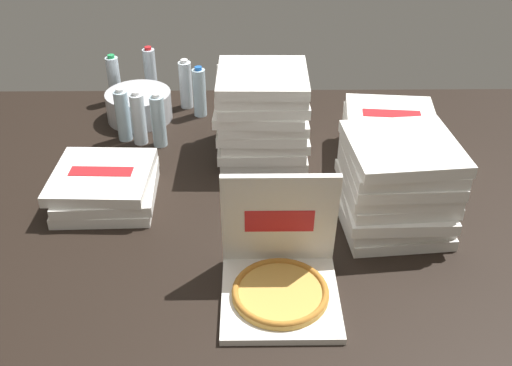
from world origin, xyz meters
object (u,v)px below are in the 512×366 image
pizza_stack_left_mid (262,114)px  water_bottle_3 (123,115)px  water_bottle_2 (150,71)px  water_bottle_0 (114,80)px  ice_bucket (139,106)px  water_bottle_1 (139,119)px  pizza_stack_center_near (390,136)px  pizza_stack_right_far (106,186)px  open_pizza_box (280,273)px  water_bottle_5 (186,85)px  pizza_stack_right_mid (396,184)px  water_bottle_4 (199,92)px  water_bottle_6 (158,121)px

pizza_stack_left_mid → water_bottle_3: pizza_stack_left_mid is taller
water_bottle_2 → water_bottle_0: bearing=-147.2°
ice_bucket → water_bottle_1: water_bottle_1 is taller
water_bottle_3 → pizza_stack_center_near: bearing=-8.7°
pizza_stack_right_far → water_bottle_0: bearing=97.9°
pizza_stack_left_mid → water_bottle_2: 0.84m
pizza_stack_right_far → water_bottle_2: (0.04, 0.98, 0.06)m
water_bottle_3 → open_pizza_box: bearing=-56.7°
pizza_stack_center_near → water_bottle_2: bearing=148.5°
open_pizza_box → water_bottle_0: size_ratio=1.55×
pizza_stack_center_near → water_bottle_5: water_bottle_5 is taller
pizza_stack_right_mid → water_bottle_0: (-1.19, 1.03, -0.05)m
water_bottle_1 → ice_bucket: bearing=99.3°
open_pizza_box → water_bottle_4: open_pizza_box is taller
ice_bucket → water_bottle_3: size_ratio=1.24×
pizza_stack_right_far → ice_bucket: ice_bucket is taller
pizza_stack_right_mid → pizza_stack_center_near: bearing=80.8°
water_bottle_0 → water_bottle_4: same height
pizza_stack_left_mid → water_bottle_3: size_ratio=1.59×
water_bottle_4 → pizza_stack_center_near: bearing=-26.5°
pizza_stack_center_near → water_bottle_0: water_bottle_0 is taller
water_bottle_2 → water_bottle_1: bearing=-87.8°
pizza_stack_right_far → water_bottle_2: 0.98m
pizza_stack_right_far → water_bottle_4: water_bottle_4 is taller
ice_bucket → water_bottle_6: bearing=-63.6°
pizza_stack_center_near → water_bottle_2: 1.29m
water_bottle_0 → water_bottle_1: (0.19, -0.42, 0.00)m
pizza_stack_right_far → water_bottle_4: 0.79m
open_pizza_box → pizza_stack_right_mid: size_ratio=0.92×
pizza_stack_center_near → water_bottle_5: 1.03m
open_pizza_box → pizza_stack_right_mid: bearing=40.1°
pizza_stack_left_mid → water_bottle_5: size_ratio=1.59×
pizza_stack_right_mid → water_bottle_1: 1.17m
pizza_stack_left_mid → water_bottle_2: bearing=131.6°
pizza_stack_right_mid → water_bottle_5: 1.27m
water_bottle_3 → water_bottle_4: size_ratio=1.00×
open_pizza_box → pizza_stack_left_mid: 0.87m
water_bottle_1 → pizza_stack_left_mid: bearing=-10.5°
water_bottle_6 → water_bottle_4: bearing=61.3°
pizza_stack_right_mid → water_bottle_2: (-1.02, 1.14, -0.05)m
pizza_stack_right_far → pizza_stack_left_mid: size_ratio=1.00×
pizza_stack_right_far → open_pizza_box: bearing=-38.5°
water_bottle_5 → water_bottle_6: 0.39m
water_bottle_3 → water_bottle_4: bearing=36.2°
pizza_stack_right_far → pizza_stack_left_mid: (0.60, 0.35, 0.13)m
pizza_stack_left_mid → water_bottle_0: bearing=144.2°
water_bottle_3 → water_bottle_6: bearing=-18.4°
water_bottle_2 → water_bottle_6: bearing=-78.8°
water_bottle_5 → water_bottle_6: bearing=-102.8°
open_pizza_box → water_bottle_3: 1.19m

